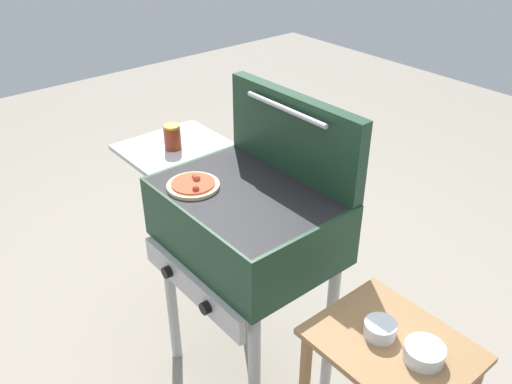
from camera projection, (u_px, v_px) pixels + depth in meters
ground_plane at (249, 370)px, 2.32m from camera, size 8.00×8.00×0.00m
grill at (244, 224)px, 1.94m from camera, size 0.96×0.53×0.90m
grill_lid_open at (294, 135)px, 1.90m from camera, size 0.63×0.08×0.30m
pizza_pepperoni at (193, 185)px, 1.88m from camera, size 0.19×0.19×0.04m
sauce_jar at (172, 137)px, 2.12m from camera, size 0.07×0.07×0.10m
topping_bowl_near at (380, 329)px, 1.54m from camera, size 0.09×0.09×0.04m
topping_bowl_far at (424, 353)px, 1.46m from camera, size 0.11×0.11×0.04m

